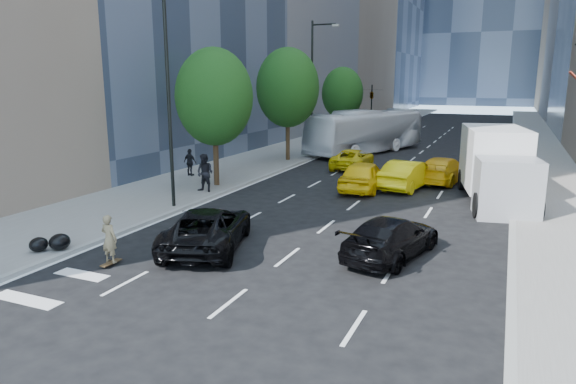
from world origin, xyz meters
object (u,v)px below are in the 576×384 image
at_px(skateboarder, 109,242).
at_px(box_truck, 497,166).
at_px(black_sedan_lincoln, 208,228).
at_px(black_sedan_mercedes, 391,237).
at_px(city_bus, 366,131).

distance_m(skateboarder, box_truck, 18.14).
bearing_deg(box_truck, black_sedan_lincoln, -139.43).
bearing_deg(black_sedan_mercedes, black_sedan_lincoln, 27.37).
bearing_deg(city_bus, skateboarder, -70.65).
xyz_separation_m(black_sedan_lincoln, black_sedan_mercedes, (6.20, 1.66, -0.05)).
xyz_separation_m(city_bus, box_truck, (10.33, -14.62, 0.07)).
relative_size(black_sedan_mercedes, city_bus, 0.38).
bearing_deg(skateboarder, black_sedan_lincoln, -124.63).
xyz_separation_m(black_sedan_lincoln, city_bus, (-1.20, 26.18, 1.00)).
bearing_deg(black_sedan_mercedes, skateboarder, 40.94).
distance_m(skateboarder, black_sedan_lincoln, 3.38).
height_order(skateboarder, box_truck, box_truck).
relative_size(black_sedan_lincoln, black_sedan_mercedes, 1.11).
xyz_separation_m(skateboarder, city_bus, (0.74, 28.95, 0.95)).
relative_size(black_sedan_mercedes, box_truck, 0.61).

